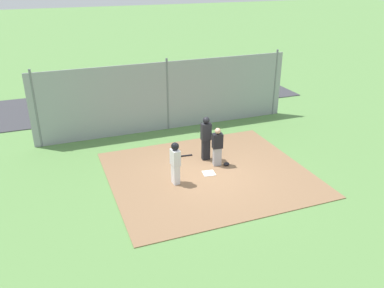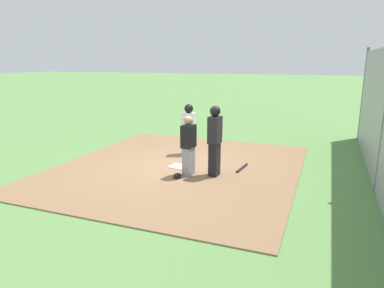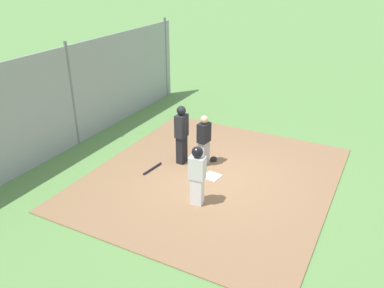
# 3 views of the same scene
# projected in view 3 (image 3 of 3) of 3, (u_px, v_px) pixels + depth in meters

# --- Properties ---
(ground_plane) EXTENTS (140.00, 140.00, 0.00)m
(ground_plane) POSITION_uv_depth(u_px,v_px,m) (212.00, 177.00, 11.11)
(ground_plane) COLOR #5B8947
(dirt_infield) EXTENTS (7.20, 6.40, 0.03)m
(dirt_infield) POSITION_uv_depth(u_px,v_px,m) (212.00, 177.00, 11.11)
(dirt_infield) COLOR #896647
(dirt_infield) RESTS_ON ground_plane
(home_plate) EXTENTS (0.49, 0.49, 0.02)m
(home_plate) POSITION_uv_depth(u_px,v_px,m) (212.00, 176.00, 11.10)
(home_plate) COLOR white
(home_plate) RESTS_ON dirt_infield
(catcher) EXTENTS (0.41, 0.31, 1.53)m
(catcher) POSITION_uv_depth(u_px,v_px,m) (204.00, 140.00, 11.44)
(catcher) COLOR #9E9EA3
(catcher) RESTS_ON dirt_infield
(umpire) EXTENTS (0.40, 0.29, 1.78)m
(umpire) POSITION_uv_depth(u_px,v_px,m) (182.00, 133.00, 11.47)
(umpire) COLOR black
(umpire) RESTS_ON dirt_infield
(runner) EXTENTS (0.29, 0.40, 1.57)m
(runner) POSITION_uv_depth(u_px,v_px,m) (197.00, 172.00, 9.52)
(runner) COLOR silver
(runner) RESTS_ON dirt_infield
(baseball_bat) EXTENTS (0.80, 0.14, 0.06)m
(baseball_bat) POSITION_uv_depth(u_px,v_px,m) (152.00, 169.00, 11.46)
(baseball_bat) COLOR black
(baseball_bat) RESTS_ON dirt_infield
(catcher_mask) EXTENTS (0.24, 0.20, 0.12)m
(catcher_mask) POSITION_uv_depth(u_px,v_px,m) (213.00, 159.00, 11.94)
(catcher_mask) COLOR black
(catcher_mask) RESTS_ON dirt_infield
(backstop_fence) EXTENTS (12.00, 0.10, 3.35)m
(backstop_fence) POSITION_uv_depth(u_px,v_px,m) (72.00, 97.00, 12.48)
(backstop_fence) COLOR #93999E
(backstop_fence) RESTS_ON ground_plane
(parked_car_blue) EXTENTS (4.35, 2.21, 1.28)m
(parked_car_blue) POSITION_uv_depth(u_px,v_px,m) (28.00, 83.00, 17.35)
(parked_car_blue) COLOR #28428C
(parked_car_blue) RESTS_ON parking_lot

